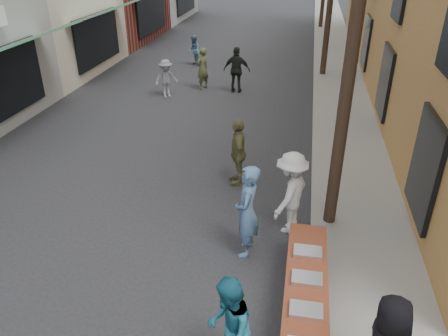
% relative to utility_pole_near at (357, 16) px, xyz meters
% --- Properties ---
extents(ground, '(120.00, 120.00, 0.00)m').
position_rel_utility_pole_near_xyz_m(ground, '(-4.30, -3.00, -4.50)').
color(ground, '#28282B').
rests_on(ground, ground).
extents(sidewalk, '(2.20, 60.00, 0.10)m').
position_rel_utility_pole_near_xyz_m(sidewalk, '(0.70, 12.00, -4.45)').
color(sidewalk, gray).
rests_on(sidewalk, ground).
extents(utility_pole_near, '(0.26, 0.26, 9.00)m').
position_rel_utility_pole_near_xyz_m(utility_pole_near, '(0.00, 0.00, 0.00)').
color(utility_pole_near, '#2D2116').
rests_on(utility_pole_near, ground).
extents(serving_table, '(0.70, 4.00, 0.75)m').
position_rel_utility_pole_near_xyz_m(serving_table, '(-0.50, -3.21, -3.79)').
color(serving_table, brown).
rests_on(serving_table, ground).
extents(catering_tray_buns, '(0.50, 0.33, 0.08)m').
position_rel_utility_pole_near_xyz_m(catering_tray_buns, '(-0.50, -3.51, -3.71)').
color(catering_tray_buns, tan).
rests_on(catering_tray_buns, serving_table).
extents(catering_tray_foil_d, '(0.50, 0.33, 0.08)m').
position_rel_utility_pole_near_xyz_m(catering_tray_foil_d, '(-0.50, -2.81, -3.71)').
color(catering_tray_foil_d, '#B2B2B7').
rests_on(catering_tray_foil_d, serving_table).
extents(catering_tray_buns_end, '(0.50, 0.33, 0.08)m').
position_rel_utility_pole_near_xyz_m(catering_tray_buns_end, '(-0.50, -2.11, -3.71)').
color(catering_tray_buns_end, tan).
rests_on(catering_tray_buns_end, serving_table).
extents(guest_front_b, '(0.48, 0.72, 1.98)m').
position_rel_utility_pole_near_xyz_m(guest_front_b, '(-1.71, -1.33, -3.51)').
color(guest_front_b, '#567BA6').
rests_on(guest_front_b, ground).
extents(guest_front_c, '(0.67, 0.85, 1.72)m').
position_rel_utility_pole_near_xyz_m(guest_front_c, '(-1.58, -4.13, -3.64)').
color(guest_front_c, '#206F87').
rests_on(guest_front_c, ground).
extents(guest_front_d, '(1.11, 1.39, 1.88)m').
position_rel_utility_pole_near_xyz_m(guest_front_d, '(-0.90, -0.39, -3.56)').
color(guest_front_d, silver).
rests_on(guest_front_d, ground).
extents(guest_front_e, '(0.61, 1.10, 1.78)m').
position_rel_utility_pole_near_xyz_m(guest_front_e, '(-2.32, 1.47, -3.61)').
color(guest_front_e, olive).
rests_on(guest_front_e, ground).
extents(passerby_left, '(1.10, 1.04, 1.50)m').
position_rel_utility_pole_near_xyz_m(passerby_left, '(-6.21, 7.83, -3.75)').
color(passerby_left, gray).
rests_on(passerby_left, ground).
extents(passerby_mid, '(1.10, 0.47, 1.86)m').
position_rel_utility_pole_near_xyz_m(passerby_mid, '(-3.54, 8.89, -3.57)').
color(passerby_mid, black).
rests_on(passerby_mid, ground).
extents(passerby_right, '(0.68, 0.76, 1.73)m').
position_rel_utility_pole_near_xyz_m(passerby_right, '(-5.02, 9.08, -3.63)').
color(passerby_right, '#4D522F').
rests_on(passerby_right, ground).
extents(passerby_far, '(0.76, 0.86, 1.48)m').
position_rel_utility_pole_near_xyz_m(passerby_far, '(-6.29, 12.64, -3.76)').
color(passerby_far, teal).
rests_on(passerby_far, ground).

